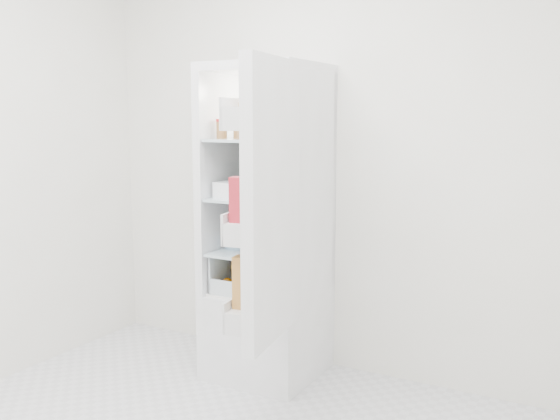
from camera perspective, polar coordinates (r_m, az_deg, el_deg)
The scene contains 21 objects.
room_walls at distance 2.44m, azimuth -11.75°, elevation 10.27°, with size 3.02×3.02×2.61m.
refrigerator at distance 3.67m, azimuth -0.85°, elevation -4.75°, with size 0.60×0.60×1.80m.
shelf_low at distance 3.60m, azimuth -1.35°, elevation -3.79°, with size 0.49×0.53×0.01m, color silver.
shelf_mid at distance 3.55m, azimuth -1.37°, elevation 1.10°, with size 0.49×0.53×0.01m, color silver.
shelf_top at distance 3.52m, azimuth -1.39°, elevation 6.44°, with size 0.49×0.53×0.01m, color silver.
crisper_left at distance 3.69m, azimuth -2.99°, elevation -5.56°, with size 0.23×0.46×0.22m, color silver, non-canonical shape.
crisper_right at distance 3.57m, azimuth 0.36°, elevation -6.04°, with size 0.23×0.46×0.22m, color silver, non-canonical shape.
condiment_jars at distance 3.42m, azimuth -2.35°, elevation 7.21°, with size 0.46×0.16×0.08m.
squeeze_bottle at distance 3.42m, azimuth 1.77°, elevation 8.15°, with size 0.06×0.06×0.20m, color white.
tub_white at distance 3.51m, azimuth -4.58°, elevation 1.84°, with size 0.14×0.14×0.09m, color white.
tub_cream at distance 3.53m, azimuth -1.85°, elevation 1.68°, with size 0.10×0.10×0.06m, color beige.
tin_red at distance 3.36m, azimuth -1.57°, elevation 1.34°, with size 0.09×0.09×0.06m, color red.
foil_tray at distance 3.57m, azimuth -1.28°, elevation 1.63°, with size 0.17×0.13×0.04m, color silver.
tub_green at distance 3.51m, azimuth 1.51°, elevation 1.77°, with size 0.10×0.13×0.08m, color #418F59.
red_cabbage at distance 3.51m, azimuth 0.48°, elevation -2.40°, with size 0.19×0.19×0.19m, color #501F5A.
bell_pepper at distance 3.56m, azimuth -2.51°, elevation -3.00°, with size 0.10×0.10×0.10m, color #BA100B.
mushroom_bowl at distance 3.65m, azimuth -3.80°, elevation -2.90°, with size 0.16×0.16×0.08m, color #82A7C2.
salad_bag at distance 3.43m, azimuth -0.96°, elevation -3.24°, with size 0.12×0.12×0.12m, color beige.
citrus_pile at distance 3.65m, azimuth -3.65°, elevation -6.04°, with size 0.20×0.24×0.16m.
veg_pile at distance 3.58m, azimuth 0.41°, elevation -6.78°, with size 0.16×0.30×0.10m.
fridge_door at distance 2.88m, azimuth -1.22°, elevation 0.22°, with size 0.25×0.60×1.30m.
Camera 1 is at (1.59, -1.84, 1.51)m, focal length 40.00 mm.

